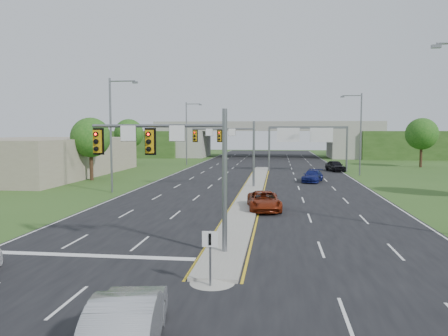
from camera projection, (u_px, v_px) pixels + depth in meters
name	position (u px, v px, depth m)	size (l,w,h in m)	color
ground	(225.00, 255.00, 21.03)	(240.00, 240.00, 0.00)	#2B4C1B
road	(258.00, 178.00, 55.64)	(24.00, 160.00, 0.02)	black
median	(252.00, 190.00, 43.76)	(2.00, 54.00, 0.16)	gray
median_nose	(212.00, 281.00, 17.06)	(2.00, 2.00, 0.16)	gray
lane_markings	(250.00, 183.00, 49.69)	(23.72, 160.00, 0.01)	gold
signal_mast_near	(178.00, 157.00, 20.83)	(6.62, 0.60, 7.00)	slate
signal_mast_far	(232.00, 143.00, 45.56)	(6.62, 0.60, 7.00)	slate
keep_right_sign	(210.00, 249.00, 16.42)	(0.60, 0.13, 2.20)	slate
sign_gantry	(307.00, 136.00, 64.19)	(11.58, 0.44, 6.67)	slate
overpass	(267.00, 142.00, 99.84)	(80.00, 14.00, 8.10)	gray
lightpole_l_mid	(113.00, 130.00, 41.92)	(2.85, 0.25, 11.00)	slate
lightpole_l_far	(188.00, 130.00, 76.53)	(2.85, 0.25, 11.00)	slate
lightpole_r_far	(359.00, 130.00, 58.44)	(2.85, 0.25, 11.00)	slate
tree_l_near	(91.00, 138.00, 52.71)	(4.80, 4.80, 7.60)	#382316
tree_l_mid	(129.00, 134.00, 77.89)	(5.20, 5.20, 8.12)	#382316
tree_r_mid	(422.00, 134.00, 71.77)	(5.20, 5.20, 8.12)	#382316
tree_back_a	(128.00, 132.00, 118.14)	(6.00, 6.00, 8.85)	#382316
tree_back_b	(178.00, 133.00, 116.46)	(5.60, 5.60, 8.32)	#382316
tree_back_c	(363.00, 133.00, 110.59)	(5.60, 5.60, 8.32)	#382316
tree_back_d	(421.00, 132.00, 108.85)	(6.00, 6.00, 8.85)	#382316
commercial_building	(36.00, 157.00, 59.10)	(18.00, 30.00, 5.00)	gray
car_silver	(127.00, 321.00, 11.78)	(1.73, 4.97, 1.64)	#A9ACB1
car_far_a	(264.00, 201.00, 32.80)	(2.33, 5.06, 1.41)	maroon
car_far_b	(313.00, 176.00, 51.12)	(1.94, 4.78, 1.39)	#0D1452
car_far_c	(335.00, 166.00, 64.75)	(1.90, 4.73, 1.61)	black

